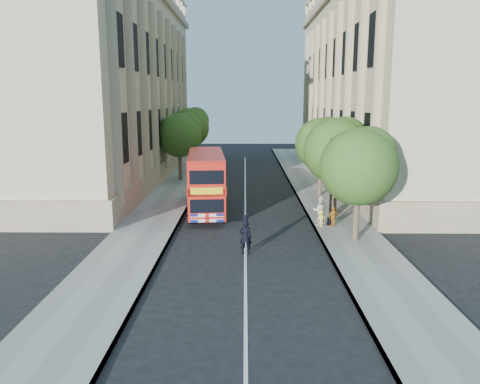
{
  "coord_description": "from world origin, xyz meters",
  "views": [
    {
      "loc": [
        -0.04,
        -20.8,
        7.38
      ],
      "look_at": [
        -0.31,
        5.0,
        2.3
      ],
      "focal_mm": 35.0,
      "sensor_mm": 36.0,
      "label": 1
    }
  ],
  "objects_px": {
    "box_van": "(204,189)",
    "woman_pedestrian": "(320,210)",
    "lamp_post": "(331,185)",
    "police_constable": "(246,237)",
    "double_decker_bus": "(206,180)"
  },
  "relations": [
    {
      "from": "box_van",
      "to": "woman_pedestrian",
      "type": "bearing_deg",
      "value": -42.73
    },
    {
      "from": "box_van",
      "to": "woman_pedestrian",
      "type": "xyz_separation_m",
      "value": [
        7.29,
        -5.47,
        -0.23
      ]
    },
    {
      "from": "lamp_post",
      "to": "double_decker_bus",
      "type": "xyz_separation_m",
      "value": [
        -7.6,
        3.68,
        -0.36
      ]
    },
    {
      "from": "box_van",
      "to": "police_constable",
      "type": "bearing_deg",
      "value": -80.56
    },
    {
      "from": "double_decker_bus",
      "to": "woman_pedestrian",
      "type": "xyz_separation_m",
      "value": [
        7.0,
        -3.56,
        -1.18
      ]
    },
    {
      "from": "double_decker_bus",
      "to": "woman_pedestrian",
      "type": "distance_m",
      "value": 7.94
    },
    {
      "from": "double_decker_bus",
      "to": "police_constable",
      "type": "xyz_separation_m",
      "value": [
        2.6,
        -8.68,
        -1.31
      ]
    },
    {
      "from": "box_van",
      "to": "police_constable",
      "type": "xyz_separation_m",
      "value": [
        2.89,
        -10.59,
        -0.36
      ]
    },
    {
      "from": "double_decker_bus",
      "to": "woman_pedestrian",
      "type": "bearing_deg",
      "value": -32.06
    },
    {
      "from": "box_van",
      "to": "police_constable",
      "type": "relative_size",
      "value": 2.63
    },
    {
      "from": "police_constable",
      "to": "woman_pedestrian",
      "type": "relative_size",
      "value": 0.99
    },
    {
      "from": "double_decker_bus",
      "to": "police_constable",
      "type": "distance_m",
      "value": 9.16
    },
    {
      "from": "lamp_post",
      "to": "police_constable",
      "type": "bearing_deg",
      "value": -134.98
    },
    {
      "from": "box_van",
      "to": "police_constable",
      "type": "distance_m",
      "value": 10.99
    },
    {
      "from": "lamp_post",
      "to": "woman_pedestrian",
      "type": "xyz_separation_m",
      "value": [
        -0.6,
        0.12,
        -1.53
      ]
    }
  ]
}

